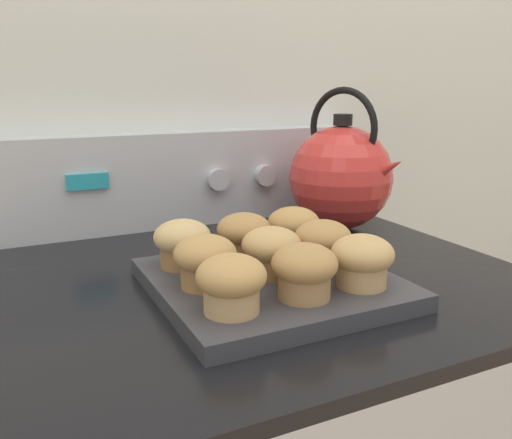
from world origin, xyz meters
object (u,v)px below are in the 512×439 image
muffin_r0_c0 (231,282)px  muffin_r1_c1 (269,251)px  muffin_r2_c1 (243,235)px  tea_kettle (341,176)px  muffin_r2_c0 (183,242)px  muffin_r1_c2 (323,243)px  muffin_r1_c0 (205,260)px  muffin_r0_c1 (304,270)px  muffin_r0_c2 (362,260)px  muffin_pan (268,284)px  muffin_r2_c2 (294,228)px

muffin_r0_c0 → muffin_r1_c1: bearing=42.9°
muffin_r2_c1 → tea_kettle: bearing=28.4°
muffin_r2_c0 → tea_kettle: size_ratio=0.30×
muffin_r1_c2 → tea_kettle: size_ratio=0.30×
tea_kettle → muffin_r1_c2: bearing=-129.2°
muffin_r1_c0 → muffin_r0_c1: bearing=-43.6°
muffin_r2_c0 → muffin_r2_c1: 0.09m
muffin_r1_c0 → muffin_r1_c1: (0.09, -0.00, 0.00)m
muffin_r1_c1 → muffin_r2_c1: 0.08m
muffin_r1_c0 → muffin_r2_c1: (0.09, 0.08, 0.00)m
muffin_r0_c1 → muffin_r1_c1: same height
muffin_r2_c0 → muffin_r0_c1: bearing=-62.0°
muffin_r1_c1 → muffin_r1_c0: bearing=178.4°
tea_kettle → muffin_r2_c0: bearing=-158.2°
muffin_r0_c2 → tea_kettle: bearing=59.6°
muffin_r0_c1 → muffin_r2_c0: same height
muffin_r1_c2 → muffin_r0_c1: bearing=-133.8°
muffin_r1_c2 → tea_kettle: bearing=50.8°
muffin_pan → muffin_r2_c1: 0.09m
muffin_r0_c0 → muffin_r2_c0: size_ratio=1.00×
muffin_r0_c2 → tea_kettle: size_ratio=0.30×
muffin_r1_c1 → tea_kettle: (0.26, 0.23, 0.04)m
muffin_r0_c0 → muffin_r0_c2: size_ratio=1.00×
muffin_r0_c1 → muffin_r2_c1: (-0.00, 0.16, 0.00)m
muffin_r0_c2 → muffin_r0_c1: bearing=-179.0°
muffin_pan → muffin_r2_c0: 0.13m
muffin_r1_c1 → muffin_r2_c2: (0.08, 0.09, 0.00)m
muffin_r2_c0 → muffin_r0_c0: bearing=-90.4°
muffin_r2_c2 → muffin_r2_c1: bearing=-178.8°
tea_kettle → muffin_pan: bearing=-139.7°
muffin_pan → muffin_r2_c1: size_ratio=3.82×
muffin_r1_c0 → muffin_r0_c0: bearing=-91.3°
muffin_r0_c2 → muffin_r2_c2: (-0.00, 0.17, 0.00)m
muffin_r0_c2 → tea_kettle: (0.18, 0.31, 0.04)m
muffin_pan → muffin_r2_c0: bearing=135.4°
muffin_r1_c1 → muffin_r2_c0: (-0.09, 0.09, 0.00)m
tea_kettle → muffin_r2_c2: bearing=-142.0°
muffin_r2_c1 → muffin_r0_c0: bearing=-118.4°
muffin_pan → muffin_r1_c1: 0.04m
muffin_r1_c0 → muffin_r2_c1: size_ratio=1.00×
muffin_r0_c1 → tea_kettle: size_ratio=0.30×
muffin_r0_c2 → muffin_r1_c1: same height
muffin_pan → muffin_r2_c0: size_ratio=3.82×
muffin_r1_c2 → muffin_r2_c2: same height
muffin_r0_c2 → muffin_r1_c0: size_ratio=1.00×
muffin_r0_c2 → muffin_r1_c1: size_ratio=1.00×
muffin_r0_c1 → muffin_r0_c2: same height
muffin_r0_c0 → muffin_r2_c0: (0.00, 0.17, 0.00)m
muffin_r1_c2 → muffin_r2_c1: (-0.08, 0.08, 0.00)m
muffin_pan → muffin_r0_c1: size_ratio=3.82×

